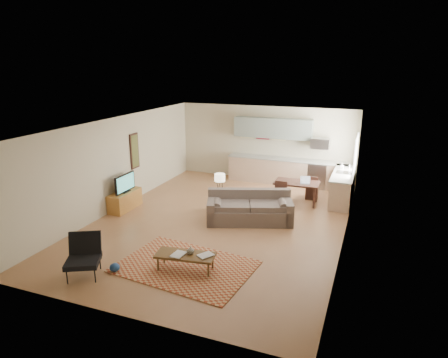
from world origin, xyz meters
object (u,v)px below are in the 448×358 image
at_px(tv_credenza, 125,200).
at_px(console_table, 220,200).
at_px(dining_table, 296,192).
at_px(sofa, 250,207).
at_px(coffee_table, 185,262).
at_px(armchair, 83,257).

distance_m(tv_credenza, console_table, 2.82).
xyz_separation_m(console_table, dining_table, (1.96, 1.47, 0.02)).
relative_size(console_table, dining_table, 0.47).
height_order(tv_credenza, dining_table, dining_table).
xyz_separation_m(sofa, dining_table, (0.89, 1.97, -0.08)).
xyz_separation_m(tv_credenza, dining_table, (4.63, 2.37, 0.07)).
height_order(coffee_table, tv_credenza, tv_credenza).
relative_size(tv_credenza, console_table, 1.85).
xyz_separation_m(coffee_table, armchair, (-1.82, -0.97, 0.24)).
bearing_deg(console_table, sofa, -48.74).
relative_size(coffee_table, tv_credenza, 1.06).
height_order(console_table, dining_table, dining_table).
distance_m(coffee_table, dining_table, 5.16).
height_order(coffee_table, console_table, console_table).
bearing_deg(dining_table, coffee_table, -106.40).
xyz_separation_m(armchair, console_table, (1.20, 4.48, -0.11)).
height_order(tv_credenza, console_table, console_table).
bearing_deg(tv_credenza, armchair, -67.65).
bearing_deg(armchair, sofa, 32.99).
relative_size(sofa, dining_table, 1.79).
relative_size(armchair, console_table, 1.36).
xyz_separation_m(sofa, coffee_table, (-0.45, -3.01, -0.23)).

